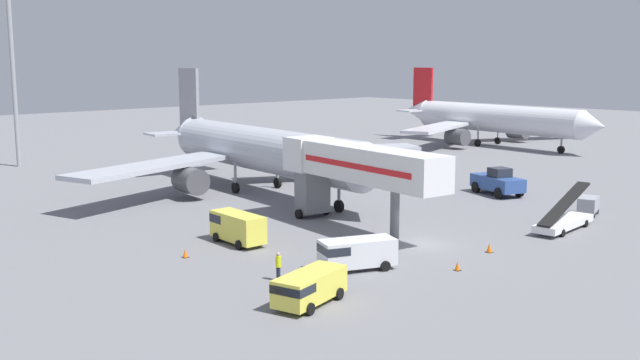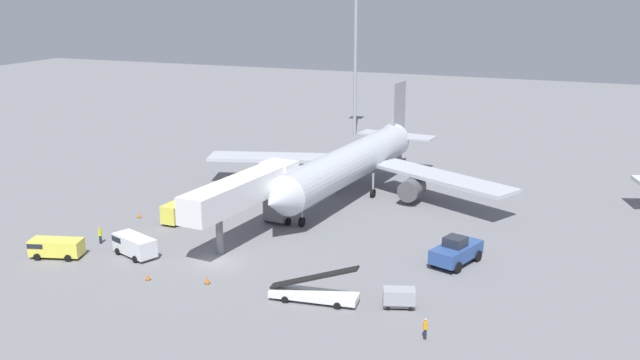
{
  "view_description": "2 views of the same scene",
  "coord_description": "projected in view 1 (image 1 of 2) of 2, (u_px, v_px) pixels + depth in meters",
  "views": [
    {
      "loc": [
        -41.32,
        -34.15,
        13.52
      ],
      "look_at": [
        5.21,
        16.88,
        2.19
      ],
      "focal_mm": 41.6,
      "sensor_mm": 36.0,
      "label": 1
    },
    {
      "loc": [
        32.52,
        -55.45,
        25.59
      ],
      "look_at": [
        3.55,
        17.88,
        3.93
      ],
      "focal_mm": 40.16,
      "sensor_mm": 36.0,
      "label": 2
    }
  ],
  "objects": [
    {
      "name": "safety_cone_alpha",
      "position": [
        457.0,
        266.0,
        47.82
      ],
      "size": [
        0.4,
        0.4,
        0.61
      ],
      "color": "black",
      "rests_on": "ground"
    },
    {
      "name": "service_van_mid_left",
      "position": [
        355.0,
        252.0,
        47.86
      ],
      "size": [
        5.29,
        3.65,
        2.01
      ],
      "color": "silver",
      "rests_on": "ground"
    },
    {
      "name": "safety_cone_charlie",
      "position": [
        185.0,
        253.0,
        50.93
      ],
      "size": [
        0.41,
        0.41,
        0.64
      ],
      "color": "black",
      "rests_on": "ground"
    },
    {
      "name": "service_van_near_center",
      "position": [
        237.0,
        226.0,
        54.74
      ],
      "size": [
        2.25,
        5.01,
        2.27
      ],
      "color": "#E5DB4C",
      "rests_on": "ground"
    },
    {
      "name": "jet_bridge",
      "position": [
        352.0,
        166.0,
        58.88
      ],
      "size": [
        5.19,
        17.53,
        6.87
      ],
      "color": "silver",
      "rests_on": "ground"
    },
    {
      "name": "safety_cone_bravo",
      "position": [
        489.0,
        248.0,
        52.27
      ],
      "size": [
        0.45,
        0.45,
        0.69
      ],
      "color": "black",
      "rests_on": "ground"
    },
    {
      "name": "belt_loader_truck",
      "position": [
        564.0,
        221.0,
        58.98
      ],
      "size": [
        7.61,
        2.7,
        3.44
      ],
      "color": "white",
      "rests_on": "ground"
    },
    {
      "name": "pushback_tug",
      "position": [
        498.0,
        182.0,
        74.31
      ],
      "size": [
        4.35,
        6.36,
        2.77
      ],
      "color": "#2D4C8E",
      "rests_on": "ground"
    },
    {
      "name": "ground_plane",
      "position": [
        422.0,
        244.0,
        54.57
      ],
      "size": [
        300.0,
        300.0,
        0.0
      ],
      "primitive_type": "plane",
      "color": "slate"
    },
    {
      "name": "apron_light_mast",
      "position": [
        9.0,
        10.0,
        90.97
      ],
      "size": [
        2.4,
        2.4,
        28.52
      ],
      "color": "#93969B",
      "rests_on": "ground"
    },
    {
      "name": "airplane_at_gate",
      "position": [
        259.0,
        150.0,
        75.84
      ],
      "size": [
        41.24,
        40.01,
        12.44
      ],
      "color": "#B7BCC6",
      "rests_on": "ground"
    },
    {
      "name": "baggage_cart_near_right",
      "position": [
        588.0,
        205.0,
        64.68
      ],
      "size": [
        2.93,
        2.19,
        1.6
      ],
      "color": "#38383D",
      "rests_on": "ground"
    },
    {
      "name": "service_van_far_left",
      "position": [
        308.0,
        287.0,
        41.02
      ],
      "size": [
        5.31,
        3.23,
        1.81
      ],
      "color": "#E5DB4C",
      "rests_on": "ground"
    },
    {
      "name": "airplane_background",
      "position": [
        491.0,
        119.0,
        116.17
      ],
      "size": [
        40.08,
        38.54,
        12.03
      ],
      "color": "silver",
      "rests_on": "ground"
    },
    {
      "name": "ground_crew_worker_foreground",
      "position": [
        278.0,
        266.0,
        45.53
      ],
      "size": [
        0.4,
        0.4,
        1.8
      ],
      "color": "#1E2333",
      "rests_on": "ground"
    }
  ]
}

